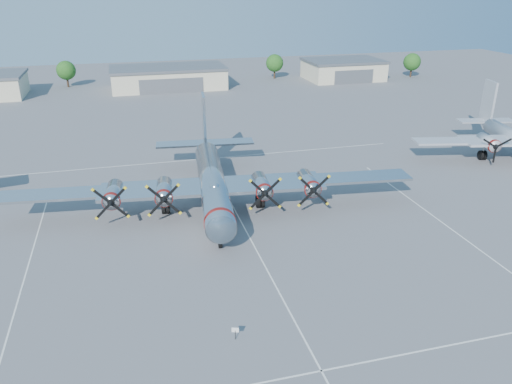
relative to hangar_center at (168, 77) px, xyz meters
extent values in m
plane|color=#5D5D60|center=(0.00, -81.96, -2.71)|extent=(260.00, 260.00, 0.00)
cube|color=silver|center=(-22.00, -86.96, -2.71)|extent=(0.15, 40.00, 0.01)
cube|color=silver|center=(0.00, -86.96, -2.71)|extent=(0.15, 40.00, 0.01)
cube|color=silver|center=(22.00, -86.96, -2.71)|extent=(0.15, 40.00, 0.01)
cube|color=silver|center=(0.00, -103.96, -2.71)|extent=(60.00, 0.15, 0.01)
cube|color=silver|center=(0.00, -56.96, -2.71)|extent=(60.00, 0.15, 0.01)
cube|color=beige|center=(0.00, 0.04, -0.31)|extent=(28.00, 14.00, 4.80)
cube|color=slate|center=(0.00, 0.04, 2.39)|extent=(28.60, 14.60, 0.60)
cube|color=slate|center=(0.00, -7.01, -0.91)|extent=(15.40, 0.20, 3.60)
cube|color=beige|center=(48.00, 0.04, -0.31)|extent=(20.00, 14.00, 4.80)
cube|color=slate|center=(48.00, 0.04, 2.39)|extent=(20.60, 14.60, 0.60)
cube|color=slate|center=(48.00, -7.01, -0.91)|extent=(11.00, 0.20, 3.60)
cylinder|color=#382619|center=(-25.00, 8.04, -1.31)|extent=(0.50, 0.50, 2.80)
sphere|color=#174A15|center=(-25.00, 8.04, 1.53)|extent=(4.80, 4.80, 4.80)
cylinder|color=#382619|center=(30.00, 6.04, -1.31)|extent=(0.50, 0.50, 2.80)
sphere|color=#174A15|center=(30.00, 6.04, 1.53)|extent=(4.80, 4.80, 4.80)
cylinder|color=#382619|center=(68.00, -1.96, -1.31)|extent=(0.50, 0.50, 2.80)
sphere|color=#174A15|center=(68.00, -1.96, 1.53)|extent=(4.80, 4.80, 4.80)
cylinder|color=black|center=(-5.09, -99.12, -2.31)|extent=(0.06, 0.06, 0.81)
cube|color=white|center=(-5.09, -99.12, -1.85)|extent=(0.54, 0.21, 0.41)
camera|label=1|loc=(-11.49, -129.16, 22.52)|focal=35.00mm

